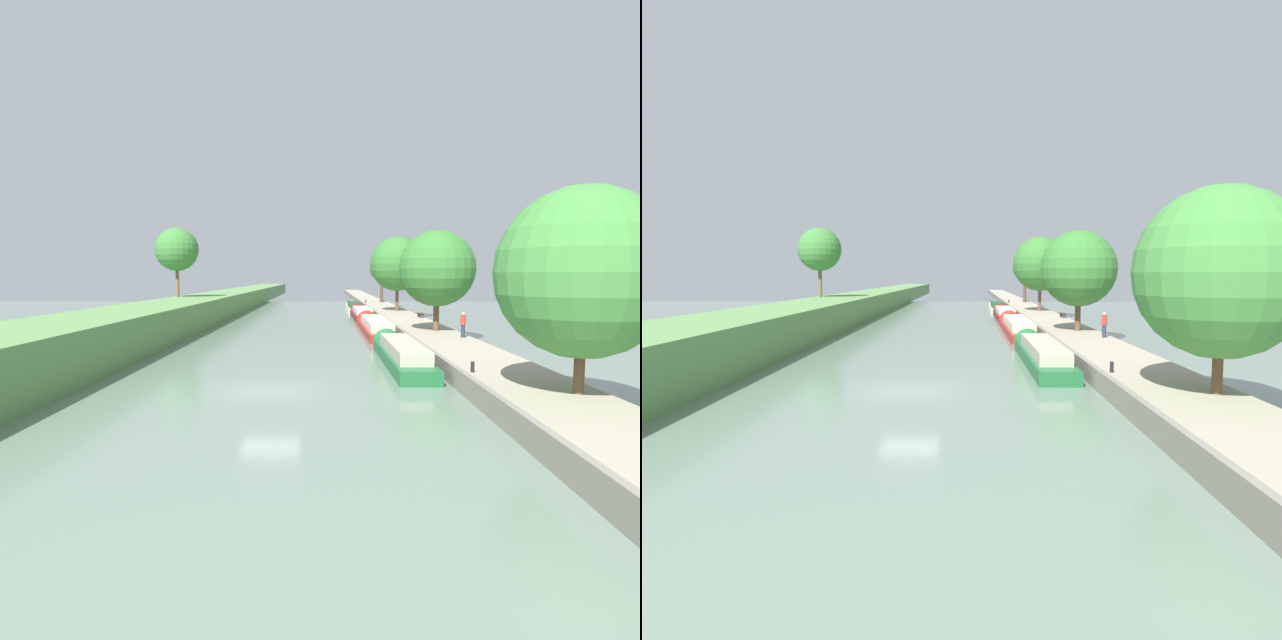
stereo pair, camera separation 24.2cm
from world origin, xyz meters
The scene contains 17 objects.
ground_plane centered at (0.00, 0.00, 0.00)m, with size 160.00×160.00×0.00m, color slate.
left_grassy_bank centered at (-11.46, 0.00, 1.27)m, with size 6.40×260.00×2.54m.
right_towpath centered at (10.19, 0.00, 0.43)m, with size 3.86×260.00×0.87m.
stone_quay centered at (8.13, 0.00, 0.46)m, with size 0.25×260.00×0.92m.
narrowboat_green centered at (6.62, 7.82, 0.55)m, with size 1.95×13.90×1.92m.
narrowboat_red centered at (6.73, 24.87, 0.51)m, with size 2.20×17.21×2.09m.
narrowboat_maroon centered at (6.76, 41.67, 0.48)m, with size 2.13×14.00×2.02m.
narrowboat_cream centered at (6.56, 53.68, 0.53)m, with size 2.02×10.84×2.01m.
tree_rightbank_near centered at (11.07, -4.45, 5.03)m, with size 5.88×5.88×7.11m.
tree_rightbank_midnear centered at (10.57, 17.18, 5.42)m, with size 5.57×5.57×7.35m.
tree_rightbank_midfar centered at (10.70, 39.76, 6.20)m, with size 6.17×6.17×8.43m.
tree_rightbank_far centered at (11.10, 60.40, 5.88)m, with size 3.63×3.63×6.88m.
tree_leftbank_downstream centered at (-13.74, 37.21, 7.73)m, with size 4.72×4.72×7.57m.
person_walking centered at (11.43, 12.72, 1.74)m, with size 0.34×0.34×1.66m.
mooring_bollard_near centered at (8.56, -0.26, 1.09)m, with size 0.16×0.16×0.45m.
mooring_bollard_far centered at (8.56, 58.25, 1.09)m, with size 0.16×0.16×0.45m.
park_bench centered at (11.67, 29.76, 1.21)m, with size 0.44×1.50×0.47m.
Camera 2 is at (2.52, -23.19, 4.94)m, focal length 30.92 mm.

